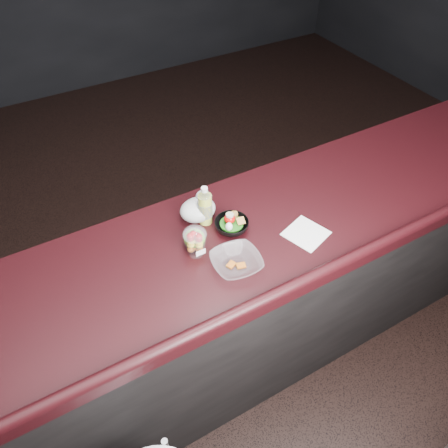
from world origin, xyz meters
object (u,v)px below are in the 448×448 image
at_px(lemonade_bottle, 205,208).
at_px(snack_bowl, 231,225).
at_px(takeout_bowl, 236,262).
at_px(fruit_cup, 195,241).
at_px(green_apple, 194,239).

height_order(lemonade_bottle, snack_bowl, lemonade_bottle).
relative_size(lemonade_bottle, takeout_bowl, 0.91).
relative_size(lemonade_bottle, fruit_cup, 1.41).
xyz_separation_m(snack_bowl, takeout_bowl, (-0.09, -0.19, -0.00)).
bearing_deg(fruit_cup, snack_bowl, 13.56).
bearing_deg(takeout_bowl, green_apple, 116.73).
relative_size(fruit_cup, takeout_bowl, 0.65).
height_order(fruit_cup, takeout_bowl, fruit_cup).
bearing_deg(snack_bowl, lemonade_bottle, 127.04).
height_order(green_apple, snack_bowl, green_apple).
xyz_separation_m(fruit_cup, takeout_bowl, (0.11, -0.14, -0.05)).
xyz_separation_m(lemonade_bottle, takeout_bowl, (-0.01, -0.29, -0.06)).
bearing_deg(takeout_bowl, lemonade_bottle, 87.19).
distance_m(green_apple, takeout_bowl, 0.21).
xyz_separation_m(lemonade_bottle, fruit_cup, (-0.12, -0.15, -0.01)).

